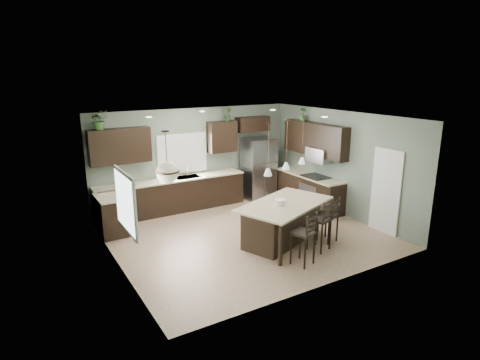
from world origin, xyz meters
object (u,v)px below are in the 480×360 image
at_px(refrigerator, 258,168).
at_px(kitchen_island, 284,223).
at_px(plant_back_left, 99,120).
at_px(bar_stool_center, 319,225).
at_px(bar_stool_right, 328,219).
at_px(bar_stool_left, 303,238).
at_px(serving_dish, 280,202).

bearing_deg(refrigerator, kitchen_island, -113.36).
relative_size(refrigerator, plant_back_left, 3.86).
bearing_deg(bar_stool_center, bar_stool_right, 10.90).
xyz_separation_m(refrigerator, kitchen_island, (-1.34, -3.10, -0.46)).
distance_m(kitchen_island, bar_stool_right, 0.99).
bearing_deg(refrigerator, bar_stool_center, -103.96).
xyz_separation_m(refrigerator, bar_stool_right, (-0.47, -3.58, -0.39)).
distance_m(bar_stool_left, bar_stool_right, 1.37).
relative_size(kitchen_island, plant_back_left, 4.71).
bearing_deg(serving_dish, kitchen_island, 21.13).
bearing_deg(kitchen_island, bar_stool_left, -129.51).
bearing_deg(bar_stool_center, bar_stool_left, -171.38).
height_order(refrigerator, kitchen_island, refrigerator).
bearing_deg(bar_stool_right, serving_dish, 148.53).
bearing_deg(bar_stool_left, plant_back_left, 104.78).
height_order(bar_stool_center, plant_back_left, plant_back_left).
bearing_deg(kitchen_island, refrigerator, 45.51).
distance_m(refrigerator, bar_stool_left, 4.54).
bearing_deg(plant_back_left, bar_stool_right, -43.47).
height_order(serving_dish, plant_back_left, plant_back_left).
bearing_deg(bar_stool_center, refrigerator, 59.17).
bearing_deg(kitchen_island, bar_stool_center, -83.34).
relative_size(bar_stool_center, bar_stool_right, 1.09).
relative_size(serving_dish, bar_stool_left, 0.22).
height_order(bar_stool_right, plant_back_left, plant_back_left).
xyz_separation_m(kitchen_island, plant_back_left, (-3.17, 3.34, 2.18)).
relative_size(refrigerator, kitchen_island, 0.82).
bearing_deg(bar_stool_right, refrigerator, 72.16).
xyz_separation_m(kitchen_island, bar_stool_left, (-0.36, -1.09, 0.09)).
bearing_deg(serving_dish, bar_stool_left, -99.80).
xyz_separation_m(bar_stool_left, bar_stool_center, (0.75, 0.36, 0.02)).
height_order(kitchen_island, bar_stool_left, bar_stool_left).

